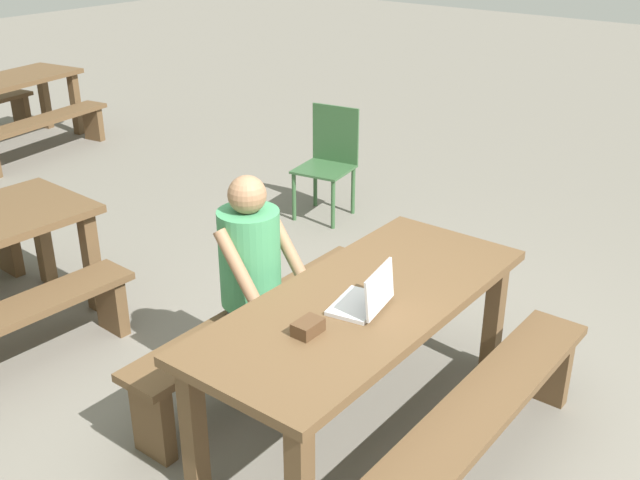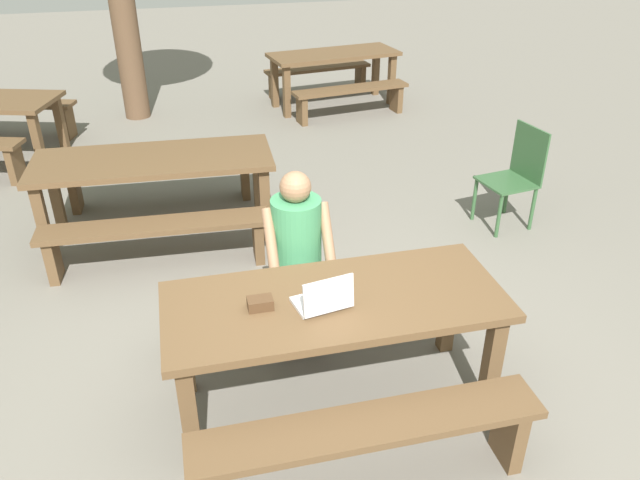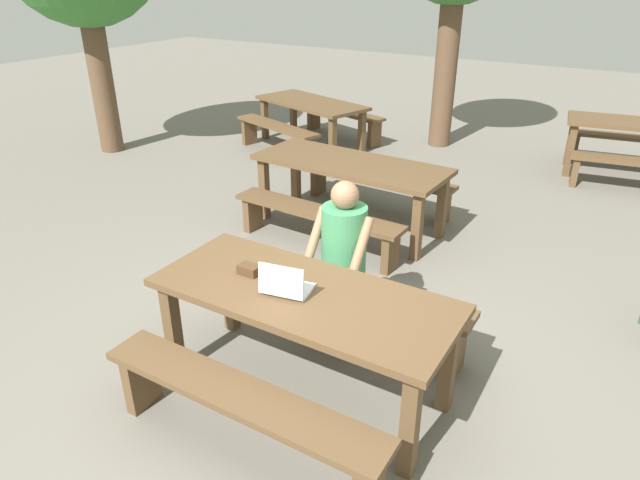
{
  "view_description": "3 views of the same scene",
  "coord_description": "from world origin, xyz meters",
  "px_view_note": "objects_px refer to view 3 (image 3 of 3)",
  "views": [
    {
      "loc": [
        -2.69,
        -1.82,
        2.58
      ],
      "look_at": [
        -0.03,
        0.25,
        1.03
      ],
      "focal_mm": 42.13,
      "sensor_mm": 36.0,
      "label": 1
    },
    {
      "loc": [
        -0.78,
        -2.86,
        2.85
      ],
      "look_at": [
        -0.03,
        0.25,
        1.03
      ],
      "focal_mm": 35.32,
      "sensor_mm": 36.0,
      "label": 2
    },
    {
      "loc": [
        1.65,
        -2.55,
        2.64
      ],
      "look_at": [
        -0.03,
        0.25,
        1.03
      ],
      "focal_mm": 31.56,
      "sensor_mm": 36.0,
      "label": 3
    }
  ],
  "objects_px": {
    "picnic_table_distant": "(350,171)",
    "laptop": "(286,285)",
    "small_pouch": "(249,270)",
    "picnic_table_mid": "(311,108)",
    "picnic_table_front": "(304,307)",
    "person_seated": "(342,250)"
  },
  "relations": [
    {
      "from": "picnic_table_front",
      "to": "person_seated",
      "type": "height_order",
      "value": "person_seated"
    },
    {
      "from": "picnic_table_mid",
      "to": "picnic_table_distant",
      "type": "distance_m",
      "value": 3.13
    },
    {
      "from": "picnic_table_distant",
      "to": "laptop",
      "type": "bearing_deg",
      "value": -67.81
    },
    {
      "from": "person_seated",
      "to": "picnic_table_mid",
      "type": "height_order",
      "value": "person_seated"
    },
    {
      "from": "laptop",
      "to": "person_seated",
      "type": "relative_size",
      "value": 0.26
    },
    {
      "from": "person_seated",
      "to": "picnic_table_distant",
      "type": "distance_m",
      "value": 2.07
    },
    {
      "from": "person_seated",
      "to": "picnic_table_mid",
      "type": "bearing_deg",
      "value": 124.24
    },
    {
      "from": "person_seated",
      "to": "picnic_table_front",
      "type": "bearing_deg",
      "value": -82.67
    },
    {
      "from": "person_seated",
      "to": "small_pouch",
      "type": "bearing_deg",
      "value": -118.39
    },
    {
      "from": "picnic_table_front",
      "to": "picnic_table_mid",
      "type": "height_order",
      "value": "picnic_table_front"
    },
    {
      "from": "person_seated",
      "to": "picnic_table_distant",
      "type": "bearing_deg",
      "value": 116.39
    },
    {
      "from": "picnic_table_front",
      "to": "picnic_table_mid",
      "type": "bearing_deg",
      "value": 121.3
    },
    {
      "from": "laptop",
      "to": "picnic_table_mid",
      "type": "distance_m",
      "value": 5.78
    },
    {
      "from": "small_pouch",
      "to": "picnic_table_mid",
      "type": "bearing_deg",
      "value": 117.52
    },
    {
      "from": "laptop",
      "to": "small_pouch",
      "type": "xyz_separation_m",
      "value": [
        -0.34,
        0.08,
        -0.02
      ]
    },
    {
      "from": "laptop",
      "to": "person_seated",
      "type": "height_order",
      "value": "person_seated"
    },
    {
      "from": "picnic_table_mid",
      "to": "laptop",
      "type": "bearing_deg",
      "value": -42.5
    },
    {
      "from": "picnic_table_mid",
      "to": "picnic_table_distant",
      "type": "relative_size",
      "value": 0.95
    },
    {
      "from": "small_pouch",
      "to": "laptop",
      "type": "bearing_deg",
      "value": -12.8
    },
    {
      "from": "picnic_table_front",
      "to": "picnic_table_mid",
      "type": "xyz_separation_m",
      "value": [
        -2.99,
        4.92,
        -0.06
      ]
    },
    {
      "from": "small_pouch",
      "to": "person_seated",
      "type": "xyz_separation_m",
      "value": [
        0.35,
        0.64,
        -0.05
      ]
    },
    {
      "from": "small_pouch",
      "to": "picnic_table_distant",
      "type": "bearing_deg",
      "value": 102.9
    }
  ]
}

